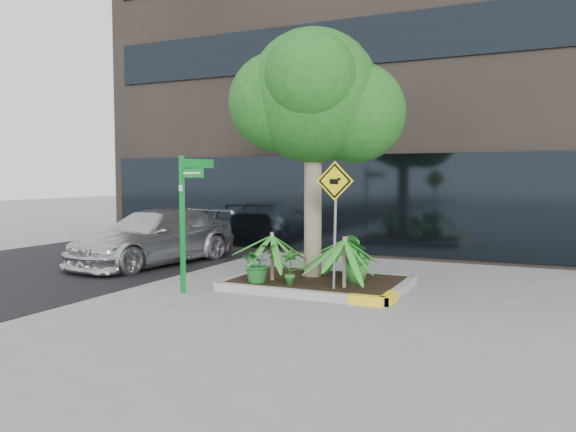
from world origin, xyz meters
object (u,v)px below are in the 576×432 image
at_px(tree, 313,97).
at_px(parked_car, 154,237).
at_px(street_sign_post, 186,209).
at_px(cattle_sign, 335,203).

bearing_deg(tree, parked_car, 171.57).
bearing_deg(parked_car, tree, 0.82).
bearing_deg(street_sign_post, tree, 70.02).
bearing_deg(street_sign_post, cattle_sign, 41.04).
bearing_deg(tree, cattle_sign, -51.02).
distance_m(parked_car, cattle_sign, 5.59).
xyz_separation_m(parked_car, cattle_sign, (5.23, -1.67, 1.00)).
height_order(tree, street_sign_post, tree).
relative_size(parked_car, street_sign_post, 1.82).
distance_m(tree, parked_car, 5.38).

